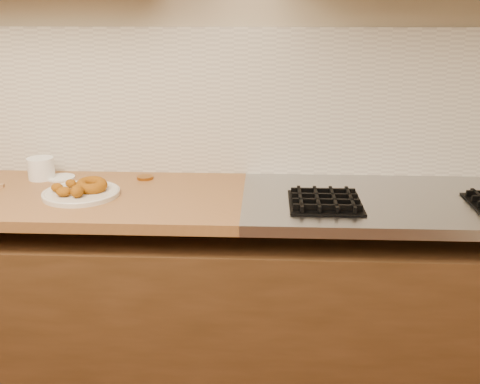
# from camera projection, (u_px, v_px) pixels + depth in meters

# --- Properties ---
(wall_back) EXTENTS (4.00, 0.02, 2.70)m
(wall_back) POSITION_uv_depth(u_px,v_px,m) (124.00, 65.00, 2.29)
(wall_back) COLOR #C2B393
(wall_back) RESTS_ON ground
(base_cabinet) EXTENTS (3.60, 0.60, 0.77)m
(base_cabinet) POSITION_uv_depth(u_px,v_px,m) (121.00, 312.00, 2.30)
(base_cabinet) COLOR #51331B
(base_cabinet) RESTS_ON floor
(stovetop) EXTENTS (1.30, 0.62, 0.04)m
(stovetop) POSITION_uv_depth(u_px,v_px,m) (417.00, 203.00, 2.09)
(stovetop) COLOR #9EA0A5
(stovetop) RESTS_ON base_cabinet
(backsplash) EXTENTS (3.60, 0.02, 0.60)m
(backsplash) POSITION_uv_depth(u_px,v_px,m) (126.00, 102.00, 2.33)
(backsplash) COLOR beige
(backsplash) RESTS_ON wall_back
(burner_grates) EXTENTS (0.91, 0.26, 0.03)m
(burner_grates) POSITION_uv_depth(u_px,v_px,m) (416.00, 202.00, 2.01)
(burner_grates) COLOR black
(burner_grates) RESTS_ON stovetop
(donut_plate) EXTENTS (0.29, 0.29, 0.02)m
(donut_plate) POSITION_uv_depth(u_px,v_px,m) (81.00, 193.00, 2.11)
(donut_plate) COLOR beige
(donut_plate) RESTS_ON butcher_block
(ring_donut) EXTENTS (0.17, 0.17, 0.05)m
(ring_donut) POSITION_uv_depth(u_px,v_px,m) (92.00, 185.00, 2.11)
(ring_donut) COLOR #944E04
(ring_donut) RESTS_ON donut_plate
(fried_dough_chunks) EXTENTS (0.14, 0.16, 0.05)m
(fried_dough_chunks) POSITION_uv_depth(u_px,v_px,m) (68.00, 189.00, 2.07)
(fried_dough_chunks) COLOR #944E04
(fried_dough_chunks) RESTS_ON donut_plate
(plastic_tub) EXTENTS (0.11, 0.11, 0.09)m
(plastic_tub) POSITION_uv_depth(u_px,v_px,m) (41.00, 168.00, 2.30)
(plastic_tub) COLOR white
(plastic_tub) RESTS_ON butcher_block
(tub_lid) EXTENTS (0.14, 0.14, 0.01)m
(tub_lid) POSITION_uv_depth(u_px,v_px,m) (61.00, 178.00, 2.32)
(tub_lid) COLOR white
(tub_lid) RESTS_ON butcher_block
(brass_jar_lid) EXTENTS (0.08, 0.08, 0.01)m
(brass_jar_lid) POSITION_uv_depth(u_px,v_px,m) (145.00, 177.00, 2.31)
(brass_jar_lid) COLOR #9C6221
(brass_jar_lid) RESTS_ON butcher_block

